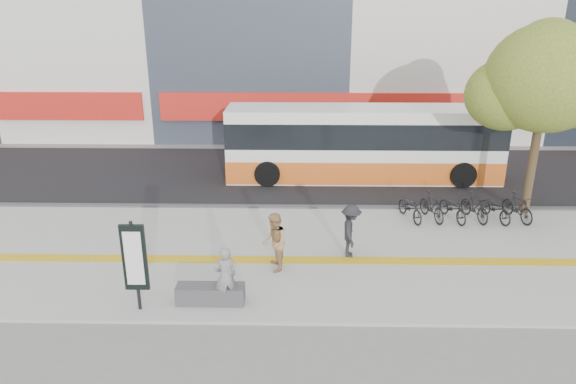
{
  "coord_description": "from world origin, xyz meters",
  "views": [
    {
      "loc": [
        -0.58,
        -11.69,
        6.64
      ],
      "look_at": [
        -0.83,
        2.0,
        1.73
      ],
      "focal_mm": 31.94,
      "sensor_mm": 36.0,
      "label": 1
    }
  ],
  "objects_px": {
    "signboard": "(135,259)",
    "bus": "(362,145)",
    "pedestrian_dark": "(351,231)",
    "bench": "(211,294)",
    "street_tree": "(544,80)",
    "pedestrian_tan": "(274,242)",
    "seated_woman": "(225,276)"
  },
  "relations": [
    {
      "from": "signboard",
      "to": "pedestrian_dark",
      "type": "xyz_separation_m",
      "value": [
        5.12,
        2.81,
        -0.53
      ]
    },
    {
      "from": "signboard",
      "to": "street_tree",
      "type": "bearing_deg",
      "value": 29.07
    },
    {
      "from": "street_tree",
      "to": "pedestrian_tan",
      "type": "height_order",
      "value": "street_tree"
    },
    {
      "from": "seated_woman",
      "to": "bus",
      "type": "bearing_deg",
      "value": -139.83
    },
    {
      "from": "bench",
      "to": "bus",
      "type": "bearing_deg",
      "value": 64.32
    },
    {
      "from": "street_tree",
      "to": "seated_woman",
      "type": "bearing_deg",
      "value": -147.09
    },
    {
      "from": "street_tree",
      "to": "pedestrian_dark",
      "type": "height_order",
      "value": "street_tree"
    },
    {
      "from": "signboard",
      "to": "bus",
      "type": "height_order",
      "value": "bus"
    },
    {
      "from": "bench",
      "to": "seated_woman",
      "type": "bearing_deg",
      "value": -9.71
    },
    {
      "from": "street_tree",
      "to": "seated_woman",
      "type": "height_order",
      "value": "street_tree"
    },
    {
      "from": "seated_woman",
      "to": "pedestrian_dark",
      "type": "relative_size",
      "value": 0.97
    },
    {
      "from": "bench",
      "to": "seated_woman",
      "type": "relative_size",
      "value": 1.09
    },
    {
      "from": "street_tree",
      "to": "pedestrian_dark",
      "type": "xyz_separation_m",
      "value": [
        -6.26,
        -3.51,
        -3.67
      ]
    },
    {
      "from": "seated_woman",
      "to": "pedestrian_dark",
      "type": "xyz_separation_m",
      "value": [
        3.14,
        2.57,
        0.02
      ]
    },
    {
      "from": "bench",
      "to": "signboard",
      "type": "xyz_separation_m",
      "value": [
        -1.6,
        -0.31,
        1.06
      ]
    },
    {
      "from": "bench",
      "to": "pedestrian_tan",
      "type": "relative_size",
      "value": 1.01
    },
    {
      "from": "bench",
      "to": "seated_woman",
      "type": "height_order",
      "value": "seated_woman"
    },
    {
      "from": "bench",
      "to": "bus",
      "type": "relative_size",
      "value": 0.15
    },
    {
      "from": "signboard",
      "to": "pedestrian_tan",
      "type": "relative_size",
      "value": 1.39
    },
    {
      "from": "bench",
      "to": "street_tree",
      "type": "bearing_deg",
      "value": 31.62
    },
    {
      "from": "street_tree",
      "to": "bus",
      "type": "distance_m",
      "value": 7.02
    },
    {
      "from": "seated_woman",
      "to": "pedestrian_dark",
      "type": "distance_m",
      "value": 4.06
    },
    {
      "from": "bench",
      "to": "pedestrian_tan",
      "type": "xyz_separation_m",
      "value": [
        1.44,
        1.66,
        0.57
      ]
    },
    {
      "from": "bus",
      "to": "pedestrian_tan",
      "type": "xyz_separation_m",
      "value": [
        -3.23,
        -8.04,
        -0.55
      ]
    },
    {
      "from": "pedestrian_tan",
      "to": "pedestrian_dark",
      "type": "height_order",
      "value": "pedestrian_tan"
    },
    {
      "from": "bench",
      "to": "bus",
      "type": "height_order",
      "value": "bus"
    },
    {
      "from": "signboard",
      "to": "pedestrian_tan",
      "type": "distance_m",
      "value": 3.65
    },
    {
      "from": "signboard",
      "to": "seated_woman",
      "type": "distance_m",
      "value": 2.07
    },
    {
      "from": "signboard",
      "to": "pedestrian_dark",
      "type": "relative_size",
      "value": 1.45
    },
    {
      "from": "bench",
      "to": "signboard",
      "type": "distance_m",
      "value": 1.94
    },
    {
      "from": "bus",
      "to": "pedestrian_dark",
      "type": "relative_size",
      "value": 7.16
    },
    {
      "from": "bus",
      "to": "seated_woman",
      "type": "height_order",
      "value": "bus"
    }
  ]
}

